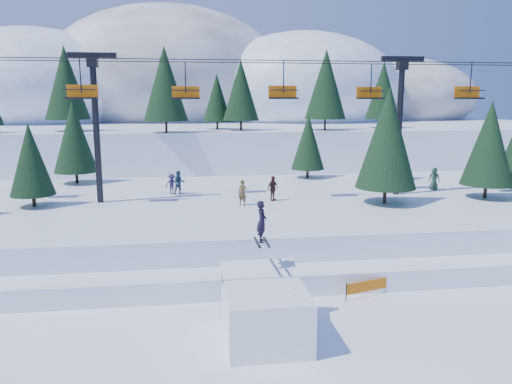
{
  "coord_description": "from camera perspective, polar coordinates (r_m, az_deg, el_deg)",
  "views": [
    {
      "loc": [
        -2.93,
        -17.8,
        9.67
      ],
      "look_at": [
        0.44,
        6.0,
        5.2
      ],
      "focal_mm": 35.0,
      "sensor_mm": 36.0,
      "label": 1
    }
  ],
  "objects": [
    {
      "name": "ground",
      "position": [
        20.47,
        1.2,
        -17.66
      ],
      "size": [
        160.0,
        160.0,
        0.0
      ],
      "primitive_type": "plane",
      "color": "white",
      "rests_on": "ground"
    },
    {
      "name": "mid_shelf",
      "position": [
        36.89,
        -3.29,
        -2.67
      ],
      "size": [
        70.0,
        22.0,
        2.5
      ],
      "primitive_type": "cube",
      "color": "white",
      "rests_on": "ground"
    },
    {
      "name": "berm",
      "position": [
        27.52,
        -1.51,
        -8.82
      ],
      "size": [
        70.0,
        6.0,
        1.1
      ],
      "primitive_type": "cube",
      "color": "white",
      "rests_on": "ground"
    },
    {
      "name": "mountain_ridge",
      "position": [
        91.18,
        -9.57,
        10.38
      ],
      "size": [
        119.0,
        61.28,
        26.46
      ],
      "color": "white",
      "rests_on": "ground"
    },
    {
      "name": "jump_kicker",
      "position": [
        20.91,
        1.0,
        -13.28
      ],
      "size": [
        3.25,
        4.44,
        5.46
      ],
      "color": "white",
      "rests_on": "ground"
    },
    {
      "name": "chairlift",
      "position": [
        36.13,
        -0.89,
        9.98
      ],
      "size": [
        46.0,
        3.21,
        10.28
      ],
      "color": "black",
      "rests_on": "mid_shelf"
    },
    {
      "name": "conifer_stand",
      "position": [
        37.14,
        -0.05,
        5.66
      ],
      "size": [
        64.11,
        16.7,
        8.0
      ],
      "color": "black",
      "rests_on": "mid_shelf"
    },
    {
      "name": "distant_skiers",
      "position": [
        36.82,
        -3.39,
        0.66
      ],
      "size": [
        34.02,
        7.76,
        1.82
      ],
      "color": "#2A2849",
      "rests_on": "mid_shelf"
    },
    {
      "name": "banner_near",
      "position": [
        25.88,
        12.86,
        -10.39
      ],
      "size": [
        2.74,
        0.87,
        0.9
      ],
      "color": "black",
      "rests_on": "ground"
    },
    {
      "name": "banner_far",
      "position": [
        28.63,
        21.33,
        -8.81
      ],
      "size": [
        2.64,
        1.16,
        0.9
      ],
      "color": "black",
      "rests_on": "ground"
    }
  ]
}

